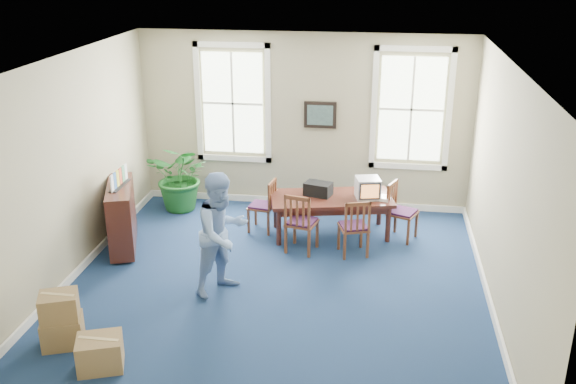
# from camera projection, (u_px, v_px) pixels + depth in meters

# --- Properties ---
(floor) EXTENTS (6.50, 6.50, 0.00)m
(floor) POSITION_uv_depth(u_px,v_px,m) (275.00, 288.00, 9.18)
(floor) COLOR navy
(floor) RESTS_ON ground
(ceiling) EXTENTS (6.50, 6.50, 0.00)m
(ceiling) POSITION_uv_depth(u_px,v_px,m) (273.00, 64.00, 8.03)
(ceiling) COLOR white
(ceiling) RESTS_ON ground
(wall_back) EXTENTS (6.50, 0.00, 6.50)m
(wall_back) POSITION_uv_depth(u_px,v_px,m) (304.00, 122.00, 11.60)
(wall_back) COLOR tan
(wall_back) RESTS_ON ground
(wall_front) EXTENTS (6.50, 0.00, 6.50)m
(wall_front) POSITION_uv_depth(u_px,v_px,m) (213.00, 311.00, 5.60)
(wall_front) COLOR tan
(wall_front) RESTS_ON ground
(wall_left) EXTENTS (0.00, 6.50, 6.50)m
(wall_left) POSITION_uv_depth(u_px,v_px,m) (64.00, 172.00, 9.01)
(wall_left) COLOR tan
(wall_left) RESTS_ON ground
(wall_right) EXTENTS (0.00, 6.50, 6.50)m
(wall_right) POSITION_uv_depth(u_px,v_px,m) (505.00, 195.00, 8.20)
(wall_right) COLOR tan
(wall_right) RESTS_ON ground
(baseboard_back) EXTENTS (6.00, 0.04, 0.12)m
(baseboard_back) POSITION_uv_depth(u_px,v_px,m) (303.00, 201.00, 12.13)
(baseboard_back) COLOR white
(baseboard_back) RESTS_ON ground
(baseboard_left) EXTENTS (0.04, 6.50, 0.12)m
(baseboard_left) POSITION_uv_depth(u_px,v_px,m) (79.00, 270.00, 9.56)
(baseboard_left) COLOR white
(baseboard_left) RESTS_ON ground
(baseboard_right) EXTENTS (0.04, 6.50, 0.12)m
(baseboard_right) POSITION_uv_depth(u_px,v_px,m) (489.00, 300.00, 8.75)
(baseboard_right) COLOR white
(baseboard_right) RESTS_ON ground
(window_left) EXTENTS (1.40, 0.12, 2.20)m
(window_left) POSITION_uv_depth(u_px,v_px,m) (233.00, 103.00, 11.65)
(window_left) COLOR white
(window_left) RESTS_ON ground
(window_right) EXTENTS (1.40, 0.12, 2.20)m
(window_right) POSITION_uv_depth(u_px,v_px,m) (411.00, 109.00, 11.22)
(window_right) COLOR white
(window_right) RESTS_ON ground
(wall_picture) EXTENTS (0.58, 0.06, 0.48)m
(wall_picture) POSITION_uv_depth(u_px,v_px,m) (320.00, 115.00, 11.46)
(wall_picture) COLOR black
(wall_picture) RESTS_ON ground
(conference_table) EXTENTS (2.15, 1.32, 0.68)m
(conference_table) POSITION_uv_depth(u_px,v_px,m) (331.00, 216.00, 10.77)
(conference_table) COLOR #431C15
(conference_table) RESTS_ON ground
(crt_tv) EXTENTS (0.46, 0.49, 0.34)m
(crt_tv) POSITION_uv_depth(u_px,v_px,m) (368.00, 188.00, 10.55)
(crt_tv) COLOR #B7B7BC
(crt_tv) RESTS_ON conference_table
(game_console) EXTENTS (0.21, 0.25, 0.05)m
(game_console) POSITION_uv_depth(u_px,v_px,m) (384.00, 198.00, 10.52)
(game_console) COLOR white
(game_console) RESTS_ON conference_table
(equipment_bag) EXTENTS (0.50, 0.39, 0.22)m
(equipment_bag) POSITION_uv_depth(u_px,v_px,m) (318.00, 189.00, 10.68)
(equipment_bag) COLOR black
(equipment_bag) RESTS_ON conference_table
(chair_near_left) EXTENTS (0.54, 0.54, 1.01)m
(chair_near_left) POSITION_uv_depth(u_px,v_px,m) (302.00, 221.00, 10.14)
(chair_near_left) COLOR brown
(chair_near_left) RESTS_ON ground
(chair_near_right) EXTENTS (0.54, 0.54, 0.95)m
(chair_near_right) POSITION_uv_depth(u_px,v_px,m) (354.00, 226.00, 10.03)
(chair_near_right) COLOR brown
(chair_near_right) RESTS_ON ground
(chair_end_left) EXTENTS (0.47, 0.47, 0.91)m
(chair_end_left) POSITION_uv_depth(u_px,v_px,m) (262.00, 205.00, 10.89)
(chair_end_left) COLOR brown
(chair_end_left) RESTS_ON ground
(chair_end_right) EXTENTS (0.57, 0.57, 0.96)m
(chair_end_right) POSITION_uv_depth(u_px,v_px,m) (403.00, 212.00, 10.56)
(chair_end_right) COLOR brown
(chair_end_right) RESTS_ON ground
(man) EXTENTS (1.05, 1.09, 1.76)m
(man) POSITION_uv_depth(u_px,v_px,m) (222.00, 233.00, 8.82)
(man) COLOR #7798CC
(man) RESTS_ON ground
(credenza) EXTENTS (0.78, 1.35, 1.02)m
(credenza) POSITION_uv_depth(u_px,v_px,m) (122.00, 218.00, 10.24)
(credenza) COLOR #431C15
(credenza) RESTS_ON ground
(brochure_rack) EXTENTS (0.27, 0.68, 0.30)m
(brochure_rack) POSITION_uv_depth(u_px,v_px,m) (119.00, 180.00, 10.00)
(brochure_rack) COLOR #99999E
(brochure_rack) RESTS_ON credenza
(potted_plant) EXTENTS (1.31, 1.19, 1.28)m
(potted_plant) POSITION_uv_depth(u_px,v_px,m) (182.00, 176.00, 11.70)
(potted_plant) COLOR #17531C
(potted_plant) RESTS_ON ground
(cardboard_boxes) EXTENTS (1.65, 1.65, 0.74)m
(cardboard_boxes) POSITION_uv_depth(u_px,v_px,m) (78.00, 315.00, 7.81)
(cardboard_boxes) COLOR #967448
(cardboard_boxes) RESTS_ON ground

